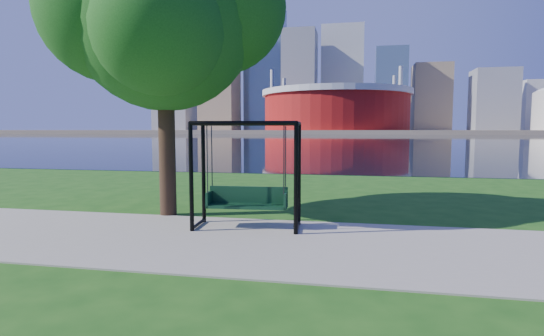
# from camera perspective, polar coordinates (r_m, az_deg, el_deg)

# --- Properties ---
(ground) EXTENTS (900.00, 900.00, 0.00)m
(ground) POSITION_cam_1_polar(r_m,az_deg,el_deg) (8.66, -1.05, -9.22)
(ground) COLOR #1E5114
(ground) RESTS_ON ground
(path) EXTENTS (120.00, 4.00, 0.03)m
(path) POSITION_cam_1_polar(r_m,az_deg,el_deg) (8.19, -1.81, -9.97)
(path) COLOR #9E937F
(path) RESTS_ON ground
(river) EXTENTS (900.00, 180.00, 0.02)m
(river) POSITION_cam_1_polar(r_m,az_deg,el_deg) (110.23, 10.38, 3.95)
(river) COLOR black
(river) RESTS_ON ground
(far_bank) EXTENTS (900.00, 228.00, 2.00)m
(far_bank) POSITION_cam_1_polar(r_m,az_deg,el_deg) (314.21, 11.01, 4.85)
(far_bank) COLOR #937F60
(far_bank) RESTS_ON ground
(stadium) EXTENTS (83.00, 83.00, 32.00)m
(stadium) POSITION_cam_1_polar(r_m,az_deg,el_deg) (243.78, 8.59, 7.93)
(stadium) COLOR maroon
(stadium) RESTS_ON far_bank
(skyline) EXTENTS (392.00, 66.00, 96.50)m
(skyline) POSITION_cam_1_polar(r_m,az_deg,el_deg) (329.38, 10.37, 10.95)
(skyline) COLOR gray
(skyline) RESTS_ON far_bank
(swing) EXTENTS (2.34, 1.14, 2.33)m
(swing) POSITION_cam_1_polar(r_m,az_deg,el_deg) (9.18, -3.37, -1.25)
(swing) COLOR black
(swing) RESTS_ON ground
(park_tree) EXTENTS (5.79, 5.23, 7.19)m
(park_tree) POSITION_cam_1_polar(r_m,az_deg,el_deg) (11.31, -14.43, 19.54)
(park_tree) COLOR black
(park_tree) RESTS_ON ground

